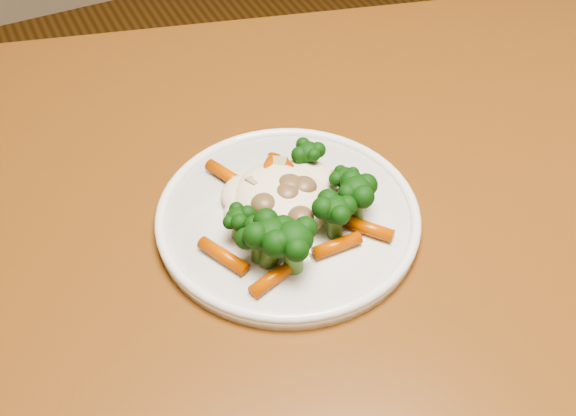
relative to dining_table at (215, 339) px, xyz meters
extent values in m
cube|color=brown|center=(0.00, 0.00, 0.08)|extent=(1.38, 1.10, 0.04)
cube|color=brown|center=(0.62, 0.19, -0.30)|extent=(0.07, 0.07, 0.71)
cylinder|color=white|center=(0.09, 0.02, 0.10)|extent=(0.24, 0.24, 0.01)
ellipsoid|color=#FFEFCB|center=(0.09, 0.04, 0.13)|extent=(0.10, 0.09, 0.04)
ellipsoid|color=black|center=(0.05, -0.02, 0.13)|extent=(0.05, 0.05, 0.05)
ellipsoid|color=black|center=(0.07, -0.04, 0.13)|extent=(0.05, 0.05, 0.05)
ellipsoid|color=black|center=(0.11, -0.02, 0.13)|extent=(0.04, 0.04, 0.04)
ellipsoid|color=black|center=(0.14, 0.00, 0.13)|extent=(0.05, 0.05, 0.04)
ellipsoid|color=black|center=(0.15, 0.02, 0.12)|extent=(0.03, 0.03, 0.03)
ellipsoid|color=black|center=(0.13, 0.07, 0.13)|extent=(0.04, 0.04, 0.03)
ellipsoid|color=black|center=(0.04, 0.02, 0.12)|extent=(0.03, 0.03, 0.03)
ellipsoid|color=black|center=(0.04, -0.01, 0.13)|extent=(0.04, 0.04, 0.04)
cylinder|color=#C35104|center=(0.06, 0.09, 0.12)|extent=(0.03, 0.05, 0.01)
cylinder|color=#C35104|center=(0.09, 0.08, 0.12)|extent=(0.05, 0.03, 0.01)
cylinder|color=#C35104|center=(0.13, 0.05, 0.12)|extent=(0.05, 0.02, 0.01)
cylinder|color=#C35104|center=(0.02, 0.00, 0.12)|extent=(0.03, 0.05, 0.01)
cylinder|color=#C35104|center=(0.05, -0.04, 0.12)|extent=(0.05, 0.03, 0.01)
cylinder|color=#C35104|center=(0.11, -0.03, 0.12)|extent=(0.04, 0.01, 0.01)
cylinder|color=#C35104|center=(0.14, -0.03, 0.12)|extent=(0.04, 0.04, 0.01)
cylinder|color=#C35104|center=(0.11, 0.04, 0.13)|extent=(0.02, 0.05, 0.01)
cylinder|color=#C35104|center=(0.09, 0.06, 0.13)|extent=(0.04, 0.04, 0.01)
ellipsoid|color=brown|center=(0.09, 0.03, 0.13)|extent=(0.03, 0.03, 0.02)
ellipsoid|color=brown|center=(0.11, 0.03, 0.13)|extent=(0.03, 0.03, 0.02)
ellipsoid|color=brown|center=(0.07, 0.03, 0.13)|extent=(0.02, 0.02, 0.02)
ellipsoid|color=brown|center=(0.09, 0.00, 0.13)|extent=(0.02, 0.02, 0.02)
ellipsoid|color=brown|center=(0.10, 0.04, 0.13)|extent=(0.03, 0.03, 0.02)
cube|color=tan|center=(0.07, 0.06, 0.13)|extent=(0.02, 0.02, 0.01)
cube|color=tan|center=(0.10, 0.07, 0.13)|extent=(0.02, 0.02, 0.01)
camera|label=1|loc=(-0.11, -0.38, 0.58)|focal=45.00mm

